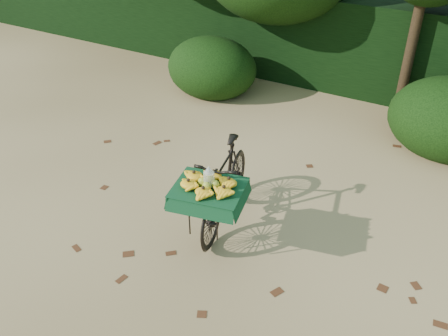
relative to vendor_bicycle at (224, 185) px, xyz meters
The scene contains 5 objects.
ground 1.21m from the vendor_bicycle, 51.46° to the right, with size 80.00×80.00×0.00m, color tan.
vendor_bicycle is the anchor object (origin of this frame).
hedge_backdrop 5.51m from the vendor_bicycle, 82.98° to the left, with size 26.00×1.80×1.80m, color black.
bush_clumps 3.65m from the vendor_bicycle, 71.27° to the left, with size 8.80×1.70×0.90m, color black, non-canonical shape.
leaf_litter 0.89m from the vendor_bicycle, 16.09° to the right, with size 7.00×7.30×0.01m, color #502A15, non-canonical shape.
Camera 1 is at (1.79, -3.34, 3.92)m, focal length 38.00 mm.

